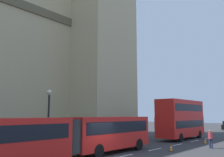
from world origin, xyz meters
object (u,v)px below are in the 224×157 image
Objects in this scene: double_decker_bus at (181,118)px; traffic_cone_west at (171,148)px; articulated_bus at (65,134)px; traffic_cone_middle at (205,141)px; pedestrian_near_cones at (211,138)px; street_lamp at (49,115)px.

double_decker_bus is 15.69× the size of traffic_cone_west.
articulated_bus reaches higher than traffic_cone_middle.
pedestrian_near_cones is at bearing -26.82° from traffic_cone_west.
traffic_cone_west and traffic_cone_middle have the same top height.
traffic_cone_west is (8.59, -3.59, -1.46)m from articulated_bus.
street_lamp reaches higher than traffic_cone_west.
street_lamp is at bearing 165.14° from double_decker_bus.
street_lamp is (1.77, 4.51, 1.31)m from articulated_bus.
double_decker_bus is at bearing 0.01° from articulated_bus.
street_lamp is 3.12× the size of pedestrian_near_cones.
traffic_cone_west is 1.00× the size of traffic_cone_middle.
street_lamp is at bearing 136.94° from pedestrian_near_cones.
street_lamp is at bearing 68.59° from articulated_bus.
double_decker_bus is 17.56m from street_lamp.
traffic_cone_middle is at bearing -2.66° from traffic_cone_west.
traffic_cone_west is 4.53m from pedestrian_near_cones.
street_lamp reaches higher than articulated_bus.
traffic_cone_middle is (15.85, -3.92, -1.46)m from articulated_bus.
double_decker_bus is at bearing -14.86° from street_lamp.
double_decker_bus is 5.38× the size of pedestrian_near_cones.
pedestrian_near_cones is at bearing -137.61° from double_decker_bus.
double_decker_bus reaches higher than traffic_cone_middle.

